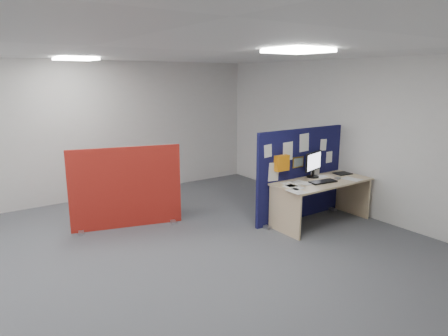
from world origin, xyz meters
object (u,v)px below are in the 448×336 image
red_divider (126,188)px  main_desk (320,190)px  office_chair (159,182)px  monitor_main (313,163)px  navy_divider (299,174)px

red_divider → main_desk: bearing=-15.5°
office_chair → main_desk: bearing=-26.4°
main_desk → monitor_main: size_ratio=3.50×
monitor_main → red_divider: bearing=136.9°
main_desk → red_divider: 3.15m
main_desk → office_chair: size_ratio=1.61×
main_desk → monitor_main: (0.05, 0.21, 0.41)m
navy_divider → office_chair: 2.42m
monitor_main → office_chair: 2.66m
red_divider → office_chair: red_divider is taller
monitor_main → office_chair: monitor_main is taller
navy_divider → main_desk: (0.12, -0.36, -0.22)m
navy_divider → red_divider: size_ratio=1.10×
navy_divider → monitor_main: (0.17, -0.15, 0.19)m
main_desk → red_divider: bearing=149.0°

